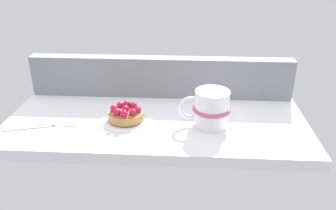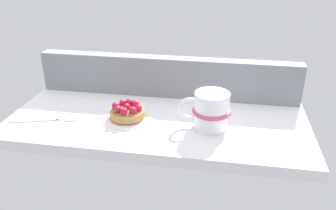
{
  "view_description": "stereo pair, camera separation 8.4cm",
  "coord_description": "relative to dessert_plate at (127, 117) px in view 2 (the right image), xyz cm",
  "views": [
    {
      "loc": [
        7.72,
        -78.12,
        41.05
      ],
      "look_at": [
        3.11,
        -2.05,
        4.87
      ],
      "focal_mm": 37.28,
      "sensor_mm": 36.0,
      "label": 1
    },
    {
      "loc": [
        16.09,
        -77.15,
        41.05
      ],
      "look_at": [
        3.11,
        -2.05,
        4.87
      ],
      "focal_mm": 37.28,
      "sensor_mm": 36.0,
      "label": 2
    }
  ],
  "objects": [
    {
      "name": "window_rail_back",
      "position": [
        7.43,
        16.25,
        5.43
      ],
      "size": [
        73.83,
        4.09,
        11.48
      ],
      "primitive_type": "cube",
      "color": "gray",
      "rests_on": "ground_plane"
    },
    {
      "name": "dessert_fork",
      "position": [
        -19.96,
        -4.65,
        -0.01
      ],
      "size": [
        17.11,
        6.43,
        0.6
      ],
      "color": "silver",
      "rests_on": "ground_plane"
    },
    {
      "name": "ground_plane",
      "position": [
        7.43,
        1.61,
        -1.72
      ],
      "size": [
        75.34,
        33.35,
        2.83
      ],
      "primitive_type": "cube",
      "color": "white"
    },
    {
      "name": "dessert_plate",
      "position": [
        0.0,
        0.0,
        0.0
      ],
      "size": [
        12.67,
        12.67,
        0.65
      ],
      "color": "white",
      "rests_on": "ground_plane"
    },
    {
      "name": "coffee_mug",
      "position": [
        20.87,
        -0.87,
        4.18
      ],
      "size": [
        12.68,
        9.38,
        9.0
      ],
      "color": "white",
      "rests_on": "ground_plane"
    },
    {
      "name": "raspberry_tart",
      "position": [
        0.01,
        -0.03,
        1.83
      ],
      "size": [
        8.78,
        8.78,
        3.76
      ],
      "color": "#B77F42",
      "rests_on": "dessert_plate"
    }
  ]
}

